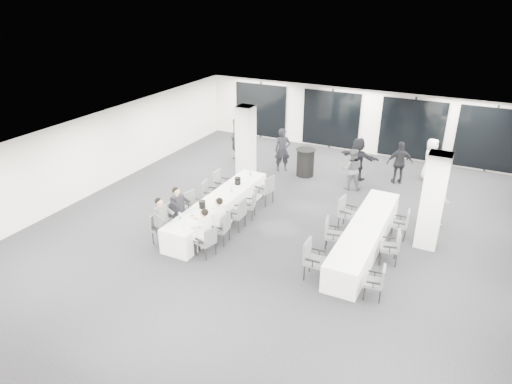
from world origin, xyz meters
TOP-DOWN VIEW (x-y plane):
  - room at (0.89, 1.11)m, footprint 14.04×16.04m
  - column_left at (-2.80, 3.20)m, footprint 0.60×0.60m
  - column_right at (4.20, 1.00)m, footprint 0.60×0.60m
  - banquet_table_main at (-1.91, -0.31)m, footprint 0.90×5.00m
  - banquet_table_side at (2.66, 0.01)m, footprint 0.90×5.00m
  - cocktail_table at (-0.80, 4.36)m, footprint 0.77×0.77m
  - chair_main_left_near at (-2.74, -2.29)m, footprint 0.45×0.51m
  - chair_main_left_second at (-2.74, -1.49)m, footprint 0.49×0.54m
  - chair_main_left_mid at (-2.73, -0.60)m, footprint 0.55×0.57m
  - chair_main_left_fourth at (-2.73, 0.39)m, footprint 0.53×0.56m
  - chair_main_left_far at (-2.74, 1.17)m, footprint 0.50×0.56m
  - chair_main_right_near at (-1.08, -2.32)m, footprint 0.54×0.57m
  - chair_main_right_second at (-1.07, -1.52)m, footprint 0.53×0.58m
  - chair_main_right_mid at (-1.07, -0.59)m, footprint 0.51×0.57m
  - chair_main_right_fourth at (-1.08, 0.22)m, footprint 0.53×0.56m
  - chair_main_right_far at (-1.07, 1.38)m, footprint 0.60×0.64m
  - chair_side_left_near at (1.81, -1.97)m, footprint 0.54×0.60m
  - chair_side_left_mid at (1.82, -0.47)m, footprint 0.57×0.61m
  - chair_side_left_far at (1.82, 0.95)m, footprint 0.55×0.60m
  - chair_side_right_near at (3.48, -2.08)m, footprint 0.50×0.54m
  - chair_side_right_mid at (3.49, -0.38)m, footprint 0.58×0.61m
  - chair_side_right_far at (3.49, 1.08)m, footprint 0.50×0.55m
  - seated_guest_a at (-2.57, -2.29)m, footprint 0.50×0.38m
  - seated_guest_b at (-2.57, -1.48)m, footprint 0.50×0.38m
  - seated_guest_c at (-1.24, -2.30)m, footprint 0.50×0.38m
  - seated_guest_d at (-1.24, -1.53)m, footprint 0.50×0.38m
  - standing_guest_a at (-1.81, 4.44)m, footprint 0.91×0.87m
  - standing_guest_b at (1.15, 3.89)m, footprint 0.96×0.74m
  - standing_guest_d at (2.59, 5.22)m, footprint 1.24×0.99m
  - standing_guest_e at (3.57, 6.13)m, footprint 0.60×0.92m
  - standing_guest_f at (1.09, 4.92)m, footprint 1.81×0.97m
  - standing_guest_g at (-4.06, 4.68)m, footprint 0.96×0.95m
  - standing_guest_h at (4.28, 2.65)m, footprint 0.84×0.97m
  - ice_bucket_near at (-2.00, -1.12)m, footprint 0.20×0.20m
  - ice_bucket_far at (-1.91, 0.92)m, footprint 0.21×0.21m
  - water_bottle_a at (-2.14, -2.07)m, footprint 0.08×0.08m
  - water_bottle_b at (-1.76, 0.23)m, footprint 0.06×0.06m
  - water_bottle_c at (-1.82, 1.68)m, footprint 0.07×0.07m
  - plate_a at (-1.98, -1.71)m, footprint 0.21×0.21m
  - plate_b at (-1.79, -1.80)m, footprint 0.20×0.20m
  - plate_c at (-1.79, -0.57)m, footprint 0.19×0.19m
  - wine_glass at (-1.71, -2.52)m, footprint 0.07×0.07m

SIDE VIEW (x-z plane):
  - banquet_table_main at x=-1.91m, z-range 0.00..0.75m
  - banquet_table_side at x=2.66m, z-range 0.00..0.75m
  - chair_main_right_fourth at x=-1.08m, z-range 0.06..0.93m
  - chair_side_right_near at x=3.48m, z-range 0.06..0.94m
  - chair_main_right_near at x=-1.08m, z-range 0.06..0.95m
  - chair_main_left_fourth at x=-2.73m, z-range 0.06..0.95m
  - chair_main_left_near at x=-2.74m, z-range 0.06..0.95m
  - chair_main_left_mid at x=-2.73m, z-range 0.06..0.96m
  - chair_side_right_far at x=3.49m, z-range 0.06..0.98m
  - chair_main_left_second at x=-2.74m, z-range 0.07..1.00m
  - chair_main_right_second at x=-1.07m, z-range 0.07..1.02m
  - chair_side_right_mid at x=3.49m, z-range 0.07..1.02m
  - cocktail_table at x=-0.80m, z-range 0.01..1.08m
  - chair_side_left_mid at x=1.82m, z-range 0.07..1.03m
  - chair_main_left_far at x=-2.74m, z-range 0.07..1.04m
  - chair_main_right_mid at x=-1.07m, z-range 0.07..1.06m
  - chair_side_left_far at x=1.82m, z-range 0.07..1.08m
  - chair_main_right_far at x=-1.07m, z-range 0.07..1.09m
  - chair_side_left_near at x=1.81m, z-range 0.07..1.12m
  - plate_a at x=-1.98m, z-range 0.75..0.78m
  - plate_b at x=-1.79m, z-range 0.75..0.78m
  - plate_c at x=-1.79m, z-range 0.75..0.78m
  - seated_guest_a at x=-2.57m, z-range 0.09..1.53m
  - seated_guest_b at x=-2.57m, z-range 0.09..1.53m
  - seated_guest_c at x=-1.24m, z-range 0.09..1.53m
  - seated_guest_d at x=-1.24m, z-range 0.09..1.53m
  - water_bottle_b at x=-1.76m, z-range 0.75..0.95m
  - standing_guest_h at x=4.28m, z-range 0.00..1.71m
  - ice_bucket_near at x=-2.00m, z-range 0.75..0.98m
  - water_bottle_c at x=-1.82m, z-range 0.75..0.98m
  - ice_bucket_far at x=-1.91m, z-range 0.75..0.99m
  - water_bottle_a at x=-2.14m, z-range 0.75..1.00m
  - standing_guest_b at x=1.15m, z-range 0.00..1.76m
  - wine_glass at x=-1.71m, z-range 0.79..0.97m
  - standing_guest_e at x=3.57m, z-range 0.00..1.83m
  - standing_guest_d at x=2.59m, z-range 0.00..1.84m
  - standing_guest_f at x=1.09m, z-range 0.00..1.87m
  - standing_guest_a at x=-1.81m, z-range 0.00..1.96m
  - standing_guest_g at x=-4.06m, z-range 0.00..2.06m
  - room at x=0.89m, z-range -0.03..2.81m
  - column_left at x=-2.80m, z-range 0.00..2.80m
  - column_right at x=4.20m, z-range 0.00..2.80m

